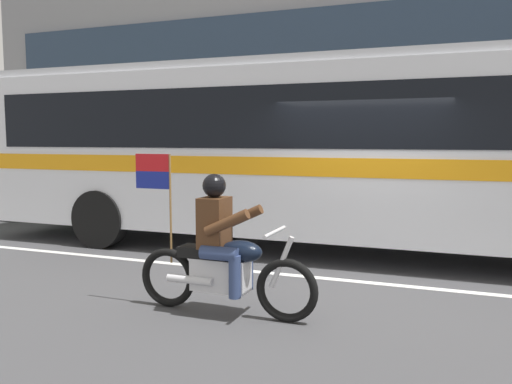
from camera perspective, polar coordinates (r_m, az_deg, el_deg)
ground_plane at (r=7.98m, az=11.06°, el=-8.42°), size 60.00×60.00×0.00m
sidewalk_curb at (r=12.93m, az=14.97°, el=-2.71°), size 28.00×3.80×0.15m
lane_center_stripe at (r=7.41m, az=10.25°, el=-9.49°), size 26.60×0.14×0.01m
transit_bus at (r=9.00m, az=9.42°, el=5.34°), size 13.27×2.66×3.22m
motorcycle_with_rider at (r=5.84m, az=-3.68°, el=-6.87°), size 2.20×0.64×1.78m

